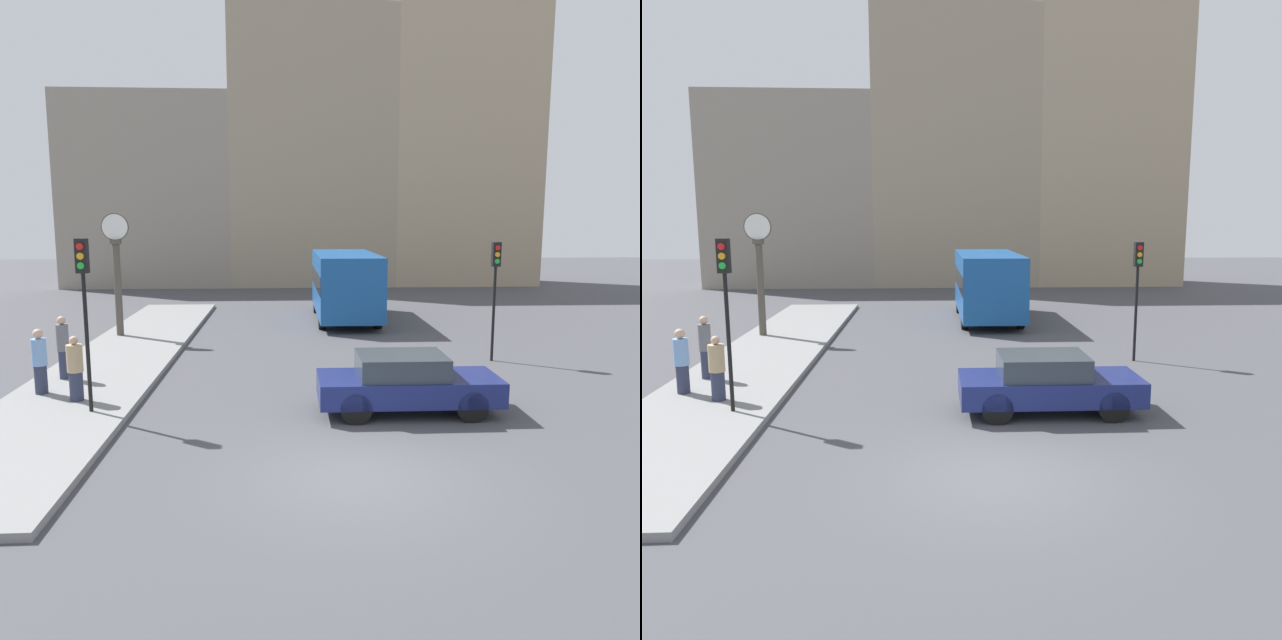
% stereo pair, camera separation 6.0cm
% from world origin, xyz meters
% --- Properties ---
extents(ground_plane, '(120.00, 120.00, 0.00)m').
position_xyz_m(ground_plane, '(0.00, 0.00, 0.00)').
color(ground_plane, '#47474C').
extents(sidewalk_corner, '(3.37, 23.47, 0.15)m').
position_xyz_m(sidewalk_corner, '(-6.52, 9.73, 0.08)').
color(sidewalk_corner, gray).
rests_on(sidewalk_corner, ground_plane).
extents(building_row, '(31.40, 5.00, 19.63)m').
position_xyz_m(building_row, '(1.55, 32.56, 8.50)').
color(building_row, gray).
rests_on(building_row, ground_plane).
extents(sedan_car, '(4.20, 1.76, 1.40)m').
position_xyz_m(sedan_car, '(1.57, 3.63, 0.72)').
color(sedan_car, navy).
rests_on(sedan_car, ground_plane).
extents(bus_distant, '(2.61, 7.30, 2.98)m').
position_xyz_m(bus_distant, '(1.42, 17.09, 1.69)').
color(bus_distant, '#195199').
rests_on(bus_distant, ground_plane).
extents(traffic_light_near, '(0.26, 0.24, 3.92)m').
position_xyz_m(traffic_light_near, '(-5.69, 3.63, 2.96)').
color(traffic_light_near, black).
rests_on(traffic_light_near, sidewalk_corner).
extents(traffic_light_far, '(0.26, 0.24, 3.78)m').
position_xyz_m(traffic_light_far, '(5.35, 8.80, 2.71)').
color(traffic_light_far, black).
rests_on(traffic_light_far, ground_plane).
extents(street_clock, '(1.01, 0.34, 4.55)m').
position_xyz_m(street_clock, '(-7.47, 13.13, 2.56)').
color(street_clock, '#4C473D').
rests_on(street_clock, sidewalk_corner).
extents(pedestrian_grey_jacket, '(0.33, 0.33, 1.74)m').
position_xyz_m(pedestrian_grey_jacket, '(-7.31, 6.67, 1.03)').
color(pedestrian_grey_jacket, '#2D334C').
rests_on(pedestrian_grey_jacket, sidewalk_corner).
extents(pedestrian_blue_stripe, '(0.36, 0.36, 1.65)m').
position_xyz_m(pedestrian_blue_stripe, '(-7.39, 5.20, 0.98)').
color(pedestrian_blue_stripe, '#2D334C').
rests_on(pedestrian_blue_stripe, sidewalk_corner).
extents(pedestrian_tan_coat, '(0.38, 0.38, 1.58)m').
position_xyz_m(pedestrian_tan_coat, '(-6.30, 4.53, 0.94)').
color(pedestrian_tan_coat, '#2D334C').
rests_on(pedestrian_tan_coat, sidewalk_corner).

